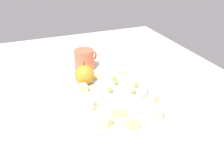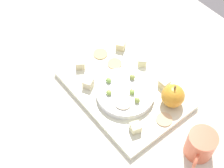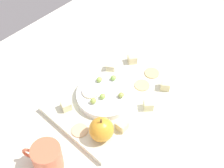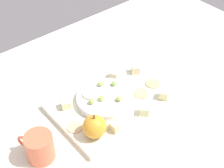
% 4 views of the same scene
% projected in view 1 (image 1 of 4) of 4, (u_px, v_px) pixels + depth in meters
% --- Properties ---
extents(table, '(1.48, 0.97, 0.04)m').
position_uv_depth(table, '(120.00, 111.00, 0.88)').
color(table, silver).
rests_on(table, ground).
extents(platter, '(0.37, 0.26, 0.02)m').
position_uv_depth(platter, '(119.00, 99.00, 0.89)').
color(platter, silver).
rests_on(platter, table).
extents(serving_dish, '(0.17, 0.17, 0.02)m').
position_uv_depth(serving_dish, '(120.00, 90.00, 0.90)').
color(serving_dish, white).
rests_on(serving_dish, platter).
extents(apple_whole, '(0.07, 0.07, 0.07)m').
position_uv_depth(apple_whole, '(84.00, 74.00, 0.94)').
color(apple_whole, gold).
rests_on(apple_whole, platter).
extents(apple_stem, '(0.01, 0.01, 0.01)m').
position_uv_depth(apple_stem, '(84.00, 64.00, 0.93)').
color(apple_stem, brown).
rests_on(apple_stem, apple_whole).
extents(cheese_cube_0, '(0.04, 0.04, 0.03)m').
position_uv_depth(cheese_cube_0, '(158.00, 114.00, 0.77)').
color(cheese_cube_0, beige).
rests_on(cheese_cube_0, platter).
extents(cheese_cube_1, '(0.04, 0.04, 0.03)m').
position_uv_depth(cheese_cube_1, '(153.00, 99.00, 0.84)').
color(cheese_cube_1, beige).
rests_on(cheese_cube_1, platter).
extents(cheese_cube_2, '(0.04, 0.04, 0.03)m').
position_uv_depth(cheese_cube_2, '(106.00, 122.00, 0.74)').
color(cheese_cube_2, beige).
rests_on(cheese_cube_2, platter).
extents(cheese_cube_3, '(0.04, 0.04, 0.03)m').
position_uv_depth(cheese_cube_3, '(91.00, 105.00, 0.81)').
color(cheese_cube_3, beige).
rests_on(cheese_cube_3, platter).
extents(cheese_cube_4, '(0.03, 0.03, 0.03)m').
position_uv_depth(cheese_cube_4, '(83.00, 88.00, 0.90)').
color(cheese_cube_4, beige).
rests_on(cheese_cube_4, platter).
extents(cheese_cube_5, '(0.03, 0.03, 0.03)m').
position_uv_depth(cheese_cube_5, '(122.00, 73.00, 1.00)').
color(cheese_cube_5, beige).
rests_on(cheese_cube_5, platter).
extents(cracker_0, '(0.05, 0.05, 0.00)m').
position_uv_depth(cracker_0, '(132.00, 124.00, 0.75)').
color(cracker_0, '#D7B67A').
rests_on(cracker_0, platter).
extents(cracker_1, '(0.05, 0.05, 0.00)m').
position_uv_depth(cracker_1, '(98.00, 77.00, 1.00)').
color(cracker_1, '#DAB687').
rests_on(cracker_1, platter).
extents(cracker_2, '(0.05, 0.05, 0.00)m').
position_uv_depth(cracker_2, '(120.00, 113.00, 0.79)').
color(cracker_2, '#DFB57C').
rests_on(cracker_2, platter).
extents(grape_0, '(0.02, 0.02, 0.01)m').
position_uv_depth(grape_0, '(136.00, 85.00, 0.89)').
color(grape_0, '#98BB4F').
rests_on(grape_0, serving_dish).
extents(grape_1, '(0.02, 0.02, 0.02)m').
position_uv_depth(grape_1, '(116.00, 82.00, 0.90)').
color(grape_1, '#98C352').
rests_on(grape_1, serving_dish).
extents(grape_2, '(0.02, 0.02, 0.02)m').
position_uv_depth(grape_2, '(133.00, 91.00, 0.85)').
color(grape_2, '#8ABB53').
rests_on(grape_2, serving_dish).
extents(grape_3, '(0.02, 0.02, 0.02)m').
position_uv_depth(grape_3, '(110.00, 90.00, 0.86)').
color(grape_3, '#9DAD4F').
rests_on(grape_3, serving_dish).
extents(grape_4, '(0.02, 0.02, 0.02)m').
position_uv_depth(grape_4, '(114.00, 78.00, 0.93)').
color(grape_4, '#A0BC54').
rests_on(grape_4, serving_dish).
extents(apple_slice_0, '(0.05, 0.05, 0.01)m').
position_uv_depth(apple_slice_0, '(126.00, 80.00, 0.93)').
color(apple_slice_0, beige).
rests_on(apple_slice_0, serving_dish).
extents(cup, '(0.08, 0.10, 0.08)m').
position_uv_depth(cup, '(85.00, 60.00, 1.09)').
color(cup, '#E46B49').
rests_on(cup, table).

